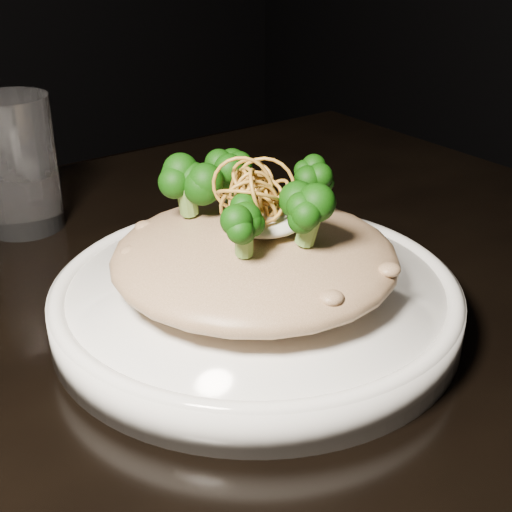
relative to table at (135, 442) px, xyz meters
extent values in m
cube|color=black|center=(0.00, 0.00, 0.06)|extent=(1.10, 0.80, 0.04)
cylinder|color=black|center=(0.48, 0.33, -0.31)|extent=(0.05, 0.05, 0.71)
cylinder|color=white|center=(0.10, -0.02, 0.10)|extent=(0.30, 0.30, 0.03)
ellipsoid|color=brown|center=(0.10, -0.02, 0.14)|extent=(0.21, 0.21, 0.05)
ellipsoid|color=silver|center=(0.10, -0.03, 0.17)|extent=(0.06, 0.06, 0.02)
cylinder|color=white|center=(0.02, 0.25, 0.15)|extent=(0.08, 0.08, 0.13)
camera|label=1|loc=(-0.17, -0.40, 0.37)|focal=50.00mm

